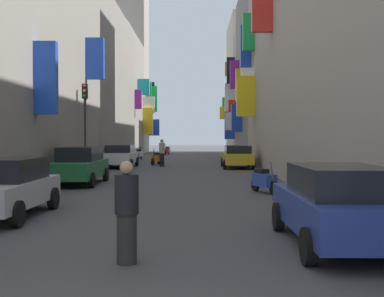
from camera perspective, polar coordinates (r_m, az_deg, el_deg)
ground_plane at (r=32.11m, az=-1.44°, el=-2.10°), size 140.00×140.00×0.00m
building_left_mid_a at (r=49.96m, az=-10.02°, el=6.23°), size 7.32×13.94×12.31m
building_left_mid_b at (r=60.17m, az=-8.27°, el=9.01°), size 7.39×6.12×19.84m
building_right_mid_a at (r=35.17m, az=12.27°, el=16.00°), size 7.21×5.48×21.74m
building_right_mid_b at (r=42.69m, az=9.91°, el=8.67°), size 7.22×11.41×14.74m
building_right_mid_c at (r=49.85m, az=8.46°, el=6.36°), size 7.03×3.40×12.49m
building_right_far at (r=57.16m, az=7.49°, el=7.20°), size 7.27×11.13×15.42m
parked_car_yellow at (r=30.17m, az=5.43°, el=-0.91°), size 1.90×4.00×1.41m
parked_car_blue at (r=9.17m, az=16.89°, el=-6.35°), size 1.83×4.14×1.48m
parked_car_white at (r=31.02m, az=-8.57°, el=-0.84°), size 2.00×4.37×1.43m
parked_car_green at (r=20.60m, az=-13.27°, el=-1.91°), size 1.87×4.34×1.56m
parked_car_silver at (r=12.81m, az=-21.49°, el=-4.22°), size 1.88×4.02×1.46m
scooter_orange at (r=33.50m, az=-4.30°, el=-1.16°), size 0.69×1.73×1.13m
scooter_blue at (r=17.11m, az=8.59°, el=-3.73°), size 0.79×1.70×1.13m
scooter_red at (r=51.41m, az=-3.00°, el=-0.23°), size 0.63×1.98×1.13m
scooter_white at (r=41.77m, az=-6.28°, el=-0.64°), size 0.53×1.93×1.13m
pedestrian_crossing at (r=7.68m, az=-7.78°, el=-7.59°), size 0.50×0.50×1.63m
pedestrian_near_left at (r=31.69m, az=-3.60°, el=-0.51°), size 0.45×0.45×1.80m
traffic_light_near_corner at (r=25.07m, az=-12.64°, el=4.07°), size 0.26×0.34×4.68m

